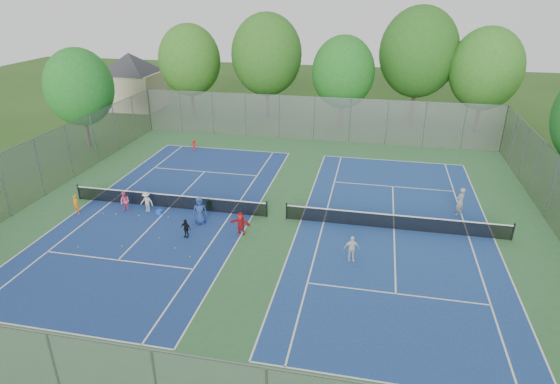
{
  "coord_description": "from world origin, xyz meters",
  "views": [
    {
      "loc": [
        5.42,
        -24.88,
        13.0
      ],
      "look_at": [
        0.0,
        1.0,
        1.3
      ],
      "focal_mm": 30.0,
      "sensor_mm": 36.0,
      "label": 1
    }
  ],
  "objects_px": {
    "ball_hopper": "(209,204)",
    "instructor": "(460,202)",
    "ball_crate": "(160,212)",
    "net_left": "(169,201)",
    "net_right": "(395,222)"
  },
  "relations": [
    {
      "from": "ball_hopper",
      "to": "instructor",
      "type": "relative_size",
      "value": 0.34
    },
    {
      "from": "instructor",
      "to": "ball_crate",
      "type": "bearing_deg",
      "value": -30.65
    },
    {
      "from": "net_left",
      "to": "ball_hopper",
      "type": "bearing_deg",
      "value": 10.22
    },
    {
      "from": "net_left",
      "to": "net_right",
      "type": "distance_m",
      "value": 14.0
    },
    {
      "from": "net_left",
      "to": "net_right",
      "type": "bearing_deg",
      "value": 0.0
    },
    {
      "from": "ball_crate",
      "to": "ball_hopper",
      "type": "bearing_deg",
      "value": 27.99
    },
    {
      "from": "net_left",
      "to": "ball_hopper",
      "type": "distance_m",
      "value": 2.57
    },
    {
      "from": "net_right",
      "to": "ball_hopper",
      "type": "distance_m",
      "value": 11.48
    },
    {
      "from": "net_left",
      "to": "ball_crate",
      "type": "distance_m",
      "value": 1.06
    },
    {
      "from": "net_left",
      "to": "net_right",
      "type": "height_order",
      "value": "same"
    },
    {
      "from": "net_left",
      "to": "ball_crate",
      "type": "xyz_separation_m",
      "value": [
        -0.2,
        -0.99,
        -0.31
      ]
    },
    {
      "from": "ball_crate",
      "to": "net_right",
      "type": "bearing_deg",
      "value": 4.0
    },
    {
      "from": "net_left",
      "to": "ball_crate",
      "type": "relative_size",
      "value": 38.36
    },
    {
      "from": "net_right",
      "to": "net_left",
      "type": "bearing_deg",
      "value": 180.0
    },
    {
      "from": "net_right",
      "to": "ball_crate",
      "type": "distance_m",
      "value": 14.24
    }
  ]
}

